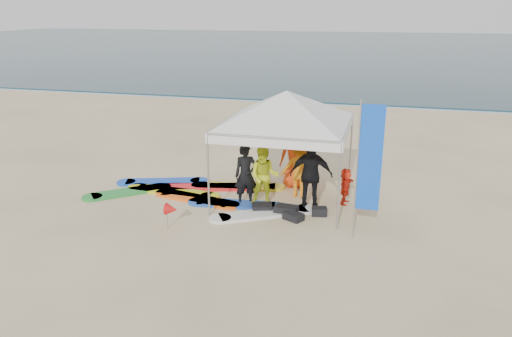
{
  "coord_description": "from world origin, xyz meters",
  "views": [
    {
      "loc": [
        3.22,
        -8.35,
        4.86
      ],
      "look_at": [
        0.29,
        2.6,
        1.2
      ],
      "focal_mm": 35.0,
      "sensor_mm": 36.0,
      "label": 1
    }
  ],
  "objects_px": {
    "person_orange_a": "(299,168)",
    "person_seated": "(345,186)",
    "marker_pennant": "(171,209)",
    "surfboard_spread": "(200,194)",
    "canopy_tent": "(287,91)",
    "person_black_b": "(311,175)",
    "person_orange_b": "(295,156)",
    "person_black_a": "(246,175)",
    "person_yellow": "(264,176)",
    "feather_flag": "(369,160)"
  },
  "relations": [
    {
      "from": "person_seated",
      "to": "marker_pennant",
      "type": "height_order",
      "value": "person_seated"
    },
    {
      "from": "person_yellow",
      "to": "feather_flag",
      "type": "relative_size",
      "value": 0.51
    },
    {
      "from": "person_yellow",
      "to": "person_orange_a",
      "type": "relative_size",
      "value": 0.99
    },
    {
      "from": "person_seated",
      "to": "feather_flag",
      "type": "xyz_separation_m",
      "value": [
        0.6,
        -2.02,
        1.34
      ]
    },
    {
      "from": "person_black_b",
      "to": "person_orange_b",
      "type": "relative_size",
      "value": 1.01
    },
    {
      "from": "person_yellow",
      "to": "person_orange_b",
      "type": "height_order",
      "value": "person_orange_b"
    },
    {
      "from": "person_orange_b",
      "to": "person_seated",
      "type": "distance_m",
      "value": 1.81
    },
    {
      "from": "person_yellow",
      "to": "marker_pennant",
      "type": "bearing_deg",
      "value": -139.16
    },
    {
      "from": "person_black_b",
      "to": "canopy_tent",
      "type": "height_order",
      "value": "canopy_tent"
    },
    {
      "from": "feather_flag",
      "to": "marker_pennant",
      "type": "height_order",
      "value": "feather_flag"
    },
    {
      "from": "marker_pennant",
      "to": "feather_flag",
      "type": "bearing_deg",
      "value": 8.41
    },
    {
      "from": "person_black_a",
      "to": "marker_pennant",
      "type": "relative_size",
      "value": 2.5
    },
    {
      "from": "canopy_tent",
      "to": "surfboard_spread",
      "type": "height_order",
      "value": "canopy_tent"
    },
    {
      "from": "person_orange_a",
      "to": "canopy_tent",
      "type": "xyz_separation_m",
      "value": [
        -0.32,
        -0.34,
        2.1
      ]
    },
    {
      "from": "marker_pennant",
      "to": "surfboard_spread",
      "type": "distance_m",
      "value": 2.29
    },
    {
      "from": "person_black_a",
      "to": "person_orange_b",
      "type": "bearing_deg",
      "value": 33.34
    },
    {
      "from": "person_black_b",
      "to": "person_yellow",
      "type": "bearing_deg",
      "value": -0.45
    },
    {
      "from": "person_orange_b",
      "to": "marker_pennant",
      "type": "relative_size",
      "value": 2.82
    },
    {
      "from": "person_orange_b",
      "to": "person_orange_a",
      "type": "bearing_deg",
      "value": 91.71
    },
    {
      "from": "person_orange_b",
      "to": "person_black_b",
      "type": "bearing_deg",
      "value": 97.11
    },
    {
      "from": "person_black_b",
      "to": "marker_pennant",
      "type": "xyz_separation_m",
      "value": [
        -2.86,
        -2.06,
        -0.41
      ]
    },
    {
      "from": "person_seated",
      "to": "canopy_tent",
      "type": "distance_m",
      "value": 2.88
    },
    {
      "from": "person_orange_a",
      "to": "person_seated",
      "type": "distance_m",
      "value": 1.31
    },
    {
      "from": "person_orange_a",
      "to": "person_yellow",
      "type": "bearing_deg",
      "value": 50.05
    },
    {
      "from": "person_black_a",
      "to": "marker_pennant",
      "type": "distance_m",
      "value": 2.29
    },
    {
      "from": "person_black_a",
      "to": "person_seated",
      "type": "height_order",
      "value": "person_black_a"
    },
    {
      "from": "person_black_a",
      "to": "person_yellow",
      "type": "bearing_deg",
      "value": -19.35
    },
    {
      "from": "person_yellow",
      "to": "person_orange_a",
      "type": "xyz_separation_m",
      "value": [
        0.74,
        0.89,
        0.01
      ]
    },
    {
      "from": "person_orange_a",
      "to": "canopy_tent",
      "type": "height_order",
      "value": "canopy_tent"
    },
    {
      "from": "person_black_b",
      "to": "feather_flag",
      "type": "relative_size",
      "value": 0.59
    },
    {
      "from": "person_black_a",
      "to": "person_black_b",
      "type": "distance_m",
      "value": 1.66
    },
    {
      "from": "person_black_b",
      "to": "person_orange_b",
      "type": "distance_m",
      "value": 1.66
    },
    {
      "from": "canopy_tent",
      "to": "feather_flag",
      "type": "relative_size",
      "value": 1.42
    },
    {
      "from": "person_yellow",
      "to": "person_black_b",
      "type": "bearing_deg",
      "value": -5.09
    },
    {
      "from": "person_yellow",
      "to": "surfboard_spread",
      "type": "bearing_deg",
      "value": 163.15
    },
    {
      "from": "person_black_b",
      "to": "marker_pennant",
      "type": "distance_m",
      "value": 3.55
    },
    {
      "from": "canopy_tent",
      "to": "person_seated",
      "type": "bearing_deg",
      "value": 4.4
    },
    {
      "from": "person_orange_b",
      "to": "person_yellow",
      "type": "bearing_deg",
      "value": 55.42
    },
    {
      "from": "person_black_a",
      "to": "person_orange_b",
      "type": "relative_size",
      "value": 0.89
    },
    {
      "from": "feather_flag",
      "to": "surfboard_spread",
      "type": "relative_size",
      "value": 0.52
    },
    {
      "from": "canopy_tent",
      "to": "marker_pennant",
      "type": "height_order",
      "value": "canopy_tent"
    },
    {
      "from": "person_seated",
      "to": "canopy_tent",
      "type": "xyz_separation_m",
      "value": [
        -1.57,
        -0.12,
        2.41
      ]
    },
    {
      "from": "marker_pennant",
      "to": "surfboard_spread",
      "type": "relative_size",
      "value": 0.11
    },
    {
      "from": "person_orange_b",
      "to": "feather_flag",
      "type": "bearing_deg",
      "value": 108.2
    },
    {
      "from": "person_yellow",
      "to": "surfboard_spread",
      "type": "xyz_separation_m",
      "value": [
        -1.86,
        0.26,
        -0.75
      ]
    },
    {
      "from": "person_orange_a",
      "to": "feather_flag",
      "type": "distance_m",
      "value": 3.08
    },
    {
      "from": "person_seated",
      "to": "canopy_tent",
      "type": "height_order",
      "value": "canopy_tent"
    },
    {
      "from": "person_black_b",
      "to": "person_seated",
      "type": "xyz_separation_m",
      "value": [
        0.81,
        0.59,
        -0.43
      ]
    },
    {
      "from": "person_seated",
      "to": "surfboard_spread",
      "type": "xyz_separation_m",
      "value": [
        -3.85,
        -0.41,
        -0.44
      ]
    },
    {
      "from": "person_orange_b",
      "to": "marker_pennant",
      "type": "xyz_separation_m",
      "value": [
        -2.18,
        -3.58,
        -0.41
      ]
    }
  ]
}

